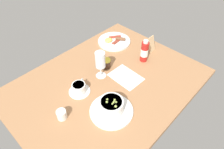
% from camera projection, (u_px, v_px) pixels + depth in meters
% --- Properties ---
extents(ground_plane, '(1.10, 0.84, 0.03)m').
position_uv_depth(ground_plane, '(107.00, 84.00, 1.19)').
color(ground_plane, '#A8754C').
extents(porridge_bowl, '(0.23, 0.23, 0.09)m').
position_uv_depth(porridge_bowl, '(111.00, 107.00, 1.01)').
color(porridge_bowl, white).
rests_on(porridge_bowl, ground_plane).
extents(cutlery_setting, '(0.15, 0.20, 0.01)m').
position_uv_depth(cutlery_setting, '(125.00, 76.00, 1.22)').
color(cutlery_setting, white).
rests_on(cutlery_setting, ground_plane).
extents(coffee_cup, '(0.12, 0.12, 0.06)m').
position_uv_depth(coffee_cup, '(79.00, 88.00, 1.11)').
color(coffee_cup, white).
rests_on(coffee_cup, ground_plane).
extents(creamer_jug, '(0.05, 0.06, 0.06)m').
position_uv_depth(creamer_jug, '(62.00, 114.00, 0.99)').
color(creamer_jug, white).
rests_on(creamer_jug, ground_plane).
extents(wine_glass, '(0.06, 0.06, 0.17)m').
position_uv_depth(wine_glass, '(100.00, 61.00, 1.14)').
color(wine_glass, white).
rests_on(wine_glass, ground_plane).
extents(jam_jar, '(0.05, 0.05, 0.06)m').
position_uv_depth(jam_jar, '(106.00, 63.00, 1.26)').
color(jam_jar, '#3C2416').
rests_on(jam_jar, ground_plane).
extents(sauce_bottle_red, '(0.05, 0.05, 0.16)m').
position_uv_depth(sauce_bottle_red, '(144.00, 51.00, 1.28)').
color(sauce_bottle_red, '#B21E19').
rests_on(sauce_bottle_red, ground_plane).
extents(breakfast_plate, '(0.24, 0.24, 0.04)m').
position_uv_depth(breakfast_plate, '(114.00, 41.00, 1.48)').
color(breakfast_plate, white).
rests_on(breakfast_plate, ground_plane).
extents(menu_card, '(0.06, 0.06, 0.11)m').
position_uv_depth(menu_card, '(150.00, 43.00, 1.38)').
color(menu_card, tan).
rests_on(menu_card, ground_plane).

